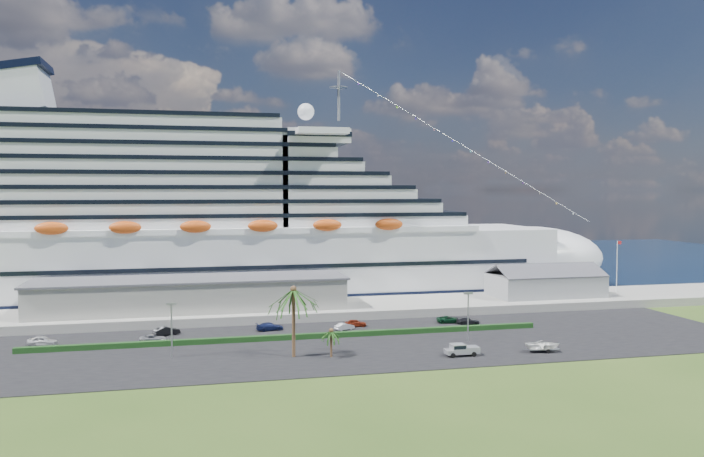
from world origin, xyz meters
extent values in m
plane|color=#304B19|center=(0.00, 0.00, 0.00)|extent=(420.00, 420.00, 0.00)
cube|color=black|center=(0.00, 11.00, 0.06)|extent=(140.00, 38.00, 0.12)
cube|color=gray|center=(0.00, 40.00, 0.90)|extent=(240.00, 20.00, 1.80)
cube|color=black|center=(0.00, 130.00, 0.01)|extent=(420.00, 160.00, 0.02)
cube|color=silver|center=(-20.00, 64.00, 8.00)|extent=(160.00, 30.00, 16.00)
ellipsoid|color=silver|center=(60.00, 64.00, 8.00)|extent=(40.00, 30.00, 16.00)
cube|color=black|center=(-20.00, 64.00, 1.20)|extent=(164.00, 30.60, 2.40)
cube|color=silver|center=(-32.00, 64.00, 29.60)|extent=(128.00, 26.00, 24.80)
cube|color=silver|center=(2.80, 64.00, 37.40)|extent=(14.00, 38.00, 3.20)
cube|color=silver|center=(-60.00, 64.00, 47.00)|extent=(11.58, 14.00, 11.58)
cylinder|color=gray|center=(10.00, 64.00, 48.00)|extent=(0.70, 0.70, 12.00)
ellipsoid|color=#C54812|center=(-24.00, 48.20, 17.80)|extent=(90.00, 2.40, 2.60)
ellipsoid|color=#C54812|center=(-24.00, 79.80, 17.80)|extent=(90.00, 2.40, 2.60)
cube|color=black|center=(-20.00, 64.00, 8.80)|extent=(144.00, 30.40, 0.90)
cube|color=gray|center=(-25.00, 40.00, 4.80)|extent=(60.00, 14.00, 6.00)
cube|color=#4C4C54|center=(-25.00, 40.00, 7.90)|extent=(61.00, 15.00, 0.40)
cube|color=gray|center=(52.00, 40.00, 4.20)|extent=(24.00, 12.00, 4.80)
cube|color=#4C4C54|center=(52.00, 37.00, 7.80)|extent=(24.00, 6.31, 2.74)
cube|color=#4C4C54|center=(52.00, 43.00, 7.80)|extent=(24.00, 6.31, 2.74)
cylinder|color=silver|center=(70.00, 40.00, 7.80)|extent=(0.16, 0.16, 12.00)
cube|color=red|center=(70.50, 40.00, 13.40)|extent=(1.00, 0.04, 0.70)
cube|color=black|center=(-8.00, 16.00, 0.57)|extent=(88.00, 1.10, 0.90)
cylinder|color=gray|center=(-28.00, 8.00, 4.12)|extent=(0.24, 0.24, 8.00)
cube|color=gray|center=(-28.00, 8.00, 8.22)|extent=(1.60, 0.35, 0.35)
cylinder|color=gray|center=(20.00, 8.00, 4.12)|extent=(0.24, 0.24, 8.00)
cube|color=gray|center=(20.00, 8.00, 8.22)|extent=(1.60, 0.35, 0.35)
cylinder|color=#47301E|center=(-10.00, 4.00, 5.25)|extent=(0.54, 0.54, 10.50)
sphere|color=#47301E|center=(-10.00, 4.00, 10.50)|extent=(0.98, 0.98, 0.98)
cylinder|color=#47301E|center=(-4.50, 2.50, 2.10)|extent=(0.35, 0.35, 4.20)
sphere|color=#47301E|center=(-4.50, 2.50, 4.20)|extent=(0.73, 0.73, 0.73)
imported|color=silver|center=(-48.67, 20.73, 0.90)|extent=(4.85, 2.70, 1.56)
imported|color=black|center=(-29.31, 24.51, 0.87)|extent=(4.78, 3.19, 1.49)
imported|color=gray|center=(-31.34, 19.33, 0.73)|extent=(4.62, 2.52, 1.23)
imported|color=#131B43|center=(-11.33, 24.46, 0.83)|extent=(5.16, 2.84, 1.42)
imported|color=maroon|center=(4.53, 24.15, 0.81)|extent=(4.20, 2.01, 1.38)
imported|color=#B2B5BA|center=(1.87, 21.69, 0.74)|extent=(3.98, 2.74, 1.24)
imported|color=black|center=(22.79, 23.72, 0.77)|extent=(4.87, 2.59, 1.30)
imported|color=black|center=(25.75, 21.57, 0.76)|extent=(4.74, 3.15, 1.27)
cylinder|color=black|center=(13.25, -2.28, 0.51)|extent=(0.78, 0.27, 0.78)
cylinder|color=black|center=(13.25, -0.44, 0.51)|extent=(0.78, 0.27, 0.78)
cylinder|color=black|center=(16.64, -2.28, 0.51)|extent=(0.78, 0.27, 0.78)
cylinder|color=black|center=(16.64, -0.44, 0.51)|extent=(0.78, 0.27, 0.78)
cube|color=#B8BAC0|center=(15.09, -1.36, 0.85)|extent=(5.24, 1.95, 0.68)
cube|color=#B8BAC0|center=(16.50, -1.36, 1.23)|extent=(2.33, 1.90, 0.53)
cube|color=#B8BAC0|center=(14.41, -1.36, 1.53)|extent=(2.14, 1.85, 0.92)
cube|color=black|center=(14.41, -1.36, 1.62)|extent=(1.94, 1.90, 0.53)
cube|color=#B8BAC0|center=(12.86, -1.36, 1.04)|extent=(0.88, 1.84, 0.34)
cube|color=gray|center=(28.35, -2.01, 0.69)|extent=(4.97, 2.47, 0.12)
cylinder|color=gray|center=(26.18, -2.01, 0.69)|extent=(2.26, 0.43, 0.08)
cylinder|color=black|center=(28.76, -2.95, 0.45)|extent=(0.69, 0.33, 0.66)
cylinder|color=black|center=(28.76, -1.08, 0.45)|extent=(0.69, 0.33, 0.66)
imported|color=white|center=(28.35, -2.01, 1.29)|extent=(5.76, 4.51, 1.09)
camera|label=1|loc=(-25.00, -98.04, 25.40)|focal=35.00mm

